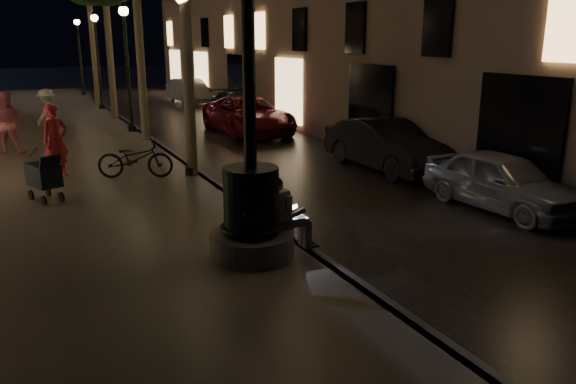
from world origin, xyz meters
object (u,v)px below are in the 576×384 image
seated_man_laptop (285,211)px  bicycle (135,159)px  lamp_curb_c (97,48)px  pedestrian_pink (6,123)px  car_front (502,181)px  fountain_lamppost (251,197)px  pedestrian_red (56,141)px  car_rear (238,105)px  lamp_curb_d (79,46)px  lamp_curb_a (185,57)px  car_fifth (190,91)px  car_second (386,145)px  car_third (248,116)px  stroller (44,175)px  lamp_curb_b (126,51)px  pedestrian_white (48,114)px

seated_man_laptop → bicycle: seated_man_laptop is taller
lamp_curb_c → pedestrian_pink: bearing=-111.6°
car_front → fountain_lamppost: bearing=-177.2°
pedestrian_red → bicycle: 2.09m
car_front → car_rear: (0.00, 16.37, -0.01)m
car_rear → pedestrian_pink: size_ratio=2.25×
seated_man_laptop → bicycle: (-1.26, 6.31, -0.19)m
lamp_curb_c → lamp_curb_d: same height
lamp_curb_a → car_fifth: bearing=73.9°
car_rear → pedestrian_pink: 11.39m
seated_man_laptop → car_fifth: 24.93m
car_rear → pedestrian_red: bearing=-130.1°
car_second → car_fifth: (-0.20, 19.34, -0.02)m
car_second → pedestrian_red: (-8.64, 2.30, 0.41)m
car_front → car_fifth: 23.71m
fountain_lamppost → seated_man_laptop: (0.61, 0.00, -0.32)m
car_front → car_third: car_third is taller
fountain_lamppost → pedestrian_pink: bearing=107.8°
car_fifth → bicycle: size_ratio=2.24×
stroller → fountain_lamppost: bearing=-81.3°
car_rear → car_fifth: (-0.20, 7.34, 0.07)m
seated_man_laptop → fountain_lamppost: bearing=180.0°
car_third → stroller: bearing=-135.9°
seated_man_laptop → bicycle: size_ratio=0.68×
lamp_curb_b → car_front: bearing=-67.6°
seated_man_laptop → lamp_curb_d: (0.09, 30.00, 2.35)m
fountain_lamppost → pedestrian_red: fountain_lamppost is taller
car_rear → car_front: bearing=-88.4°
pedestrian_white → pedestrian_red: bearing=34.3°
car_fifth → pedestrian_pink: bearing=-130.9°
car_front → car_third: 12.06m
lamp_curb_c → seated_man_laptop: bearing=-90.2°
car_third → pedestrian_white: 7.34m
stroller → pedestrian_pink: (-0.71, 6.20, 0.38)m
lamp_curb_c → stroller: size_ratio=4.10×
lamp_curb_c → pedestrian_red: (-3.14, -14.70, -2.10)m
car_second → pedestrian_red: bearing=163.3°
pedestrian_red → stroller: bearing=-123.0°
fountain_lamppost → car_third: fountain_lamppost is taller
lamp_curb_b → pedestrian_pink: bearing=-146.7°
car_second → pedestrian_white: 12.09m
lamp_curb_a → car_second: 6.13m
bicycle → fountain_lamppost: bearing=-152.0°
lamp_curb_b → lamp_curb_d: bearing=90.0°
lamp_curb_a → pedestrian_white: 8.46m
fountain_lamppost → car_second: (6.20, 5.00, -0.49)m
car_third → pedestrian_red: pedestrian_red is taller
car_front → stroller: bearing=151.3°
car_front → pedestrian_white: (-8.47, 12.99, 0.43)m
lamp_curb_b → pedestrian_red: bearing=-115.1°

